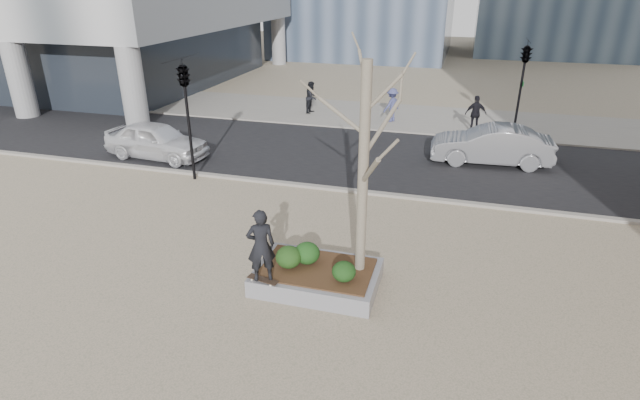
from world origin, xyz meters
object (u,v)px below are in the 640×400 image
(skateboarder, at_px, (261,246))
(police_car, at_px, (156,140))
(planter, at_px, (317,277))
(skateboard, at_px, (263,280))

(skateboarder, bearing_deg, police_car, -74.25)
(planter, relative_size, skateboard, 3.85)
(planter, height_order, police_car, police_car)
(skateboarder, bearing_deg, planter, -169.56)
(skateboard, bearing_deg, police_car, 145.68)
(skateboarder, bearing_deg, skateboard, 180.00)
(skateboarder, height_order, police_car, skateboarder)
(skateboard, relative_size, police_car, 0.18)
(skateboard, distance_m, skateboarder, 0.94)
(police_car, bearing_deg, skateboarder, -130.34)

